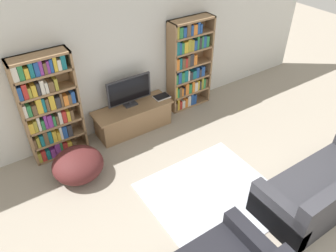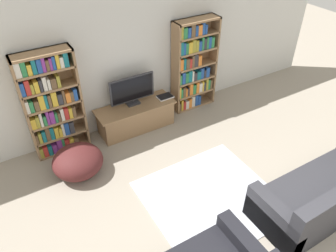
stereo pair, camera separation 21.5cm
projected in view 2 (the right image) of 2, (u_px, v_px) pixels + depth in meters
name	position (u px, v px, depth m)	size (l,w,h in m)	color
wall_back	(129.00, 57.00, 5.73)	(8.80, 0.06, 2.60)	silver
bookshelf_left	(51.00, 105.00, 5.23)	(0.90, 0.30, 1.81)	#93704C
bookshelf_right	(192.00, 66.00, 6.34)	(0.90, 0.30, 1.81)	#93704C
tv_stand	(136.00, 117.00, 6.10)	(1.46, 0.52, 0.50)	#8E6B47
television	(132.00, 90.00, 5.83)	(0.85, 0.16, 0.56)	#2D2D33
laptop	(165.00, 97.00, 6.18)	(0.29, 0.21, 0.03)	silver
area_rug	(211.00, 198.00, 4.86)	(1.84, 1.77, 0.02)	#B2B7C1
couch_right_sofa	(324.00, 195.00, 4.57)	(2.03, 0.89, 0.80)	#2D2D33
beanbag_ottoman	(78.00, 161.00, 5.17)	(0.79, 0.79, 0.46)	#4C1E1E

